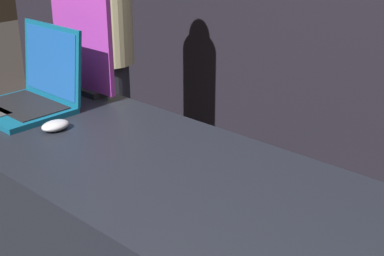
# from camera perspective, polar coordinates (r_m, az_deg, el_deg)

# --- Properties ---
(laptop_front) EXTENTS (0.35, 0.32, 0.30)m
(laptop_front) POSITION_cam_1_polar(r_m,az_deg,el_deg) (2.06, -16.66, 3.85)
(laptop_front) COLOR #0F5170
(laptop_front) RESTS_ON display_counter
(mouse_front) EXTENTS (0.07, 0.10, 0.03)m
(mouse_front) POSITION_cam_1_polar(r_m,az_deg,el_deg) (1.85, -14.38, 0.26)
(mouse_front) COLOR #B2B2B7
(mouse_front) RESTS_ON display_counter
(promo_stand_front) EXTENTS (0.35, 0.07, 0.46)m
(promo_stand_front) POSITION_cam_1_polar(r_m,az_deg,el_deg) (2.15, -11.64, 9.22)
(promo_stand_front) COLOR black
(promo_stand_front) RESTS_ON display_counter
(person_bystander) EXTENTS (0.31, 0.31, 1.66)m
(person_bystander) POSITION_cam_1_polar(r_m,az_deg,el_deg) (3.19, -9.06, 8.09)
(person_bystander) COLOR #282833
(person_bystander) RESTS_ON ground_plane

